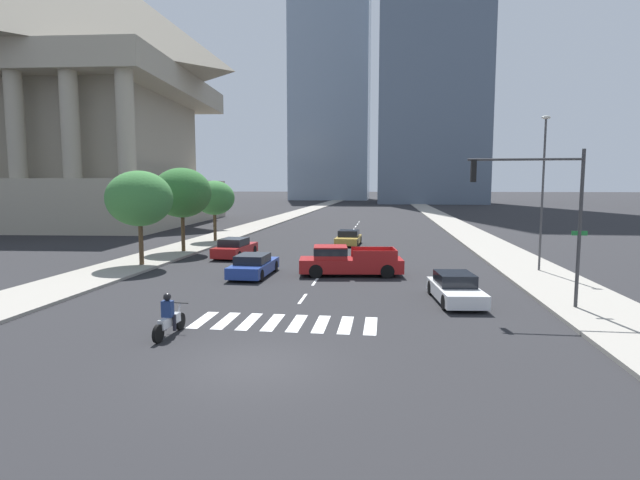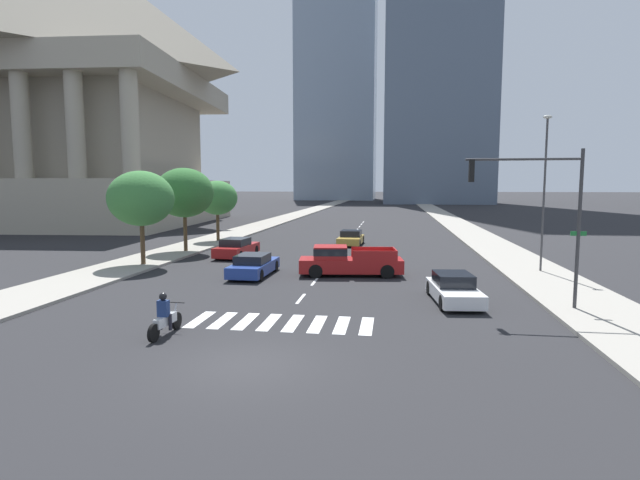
{
  "view_description": "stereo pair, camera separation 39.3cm",
  "coord_description": "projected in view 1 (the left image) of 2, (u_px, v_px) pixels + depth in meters",
  "views": [
    {
      "loc": [
        3.62,
        -13.4,
        5.04
      ],
      "look_at": [
        0.0,
        14.38,
        2.0
      ],
      "focal_mm": 28.22,
      "sensor_mm": 36.0,
      "label": 1
    },
    {
      "loc": [
        4.01,
        -13.35,
        5.04
      ],
      "look_at": [
        0.0,
        14.38,
        2.0
      ],
      "focal_mm": 28.22,
      "sensor_mm": 36.0,
      "label": 2
    }
  ],
  "objects": [
    {
      "name": "ground_plane",
      "position": [
        254.0,
        364.0,
        14.22
      ],
      "size": [
        800.0,
        800.0,
        0.0
      ],
      "primitive_type": "plane",
      "color": "#232326"
    },
    {
      "name": "sidewalk_east",
      "position": [
        488.0,
        245.0,
        42.22
      ],
      "size": [
        4.0,
        260.0,
        0.15
      ],
      "primitive_type": "cube",
      "color": "gray",
      "rests_on": "ground"
    },
    {
      "name": "sidewalk_west",
      "position": [
        208.0,
        241.0,
        45.36
      ],
      "size": [
        4.0,
        260.0,
        0.15
      ],
      "primitive_type": "cube",
      "color": "gray",
      "rests_on": "ground"
    },
    {
      "name": "crosswalk_near",
      "position": [
        285.0,
        323.0,
        18.54
      ],
      "size": [
        6.75,
        2.36,
        0.01
      ],
      "color": "silver",
      "rests_on": "ground"
    },
    {
      "name": "lane_divider_center",
      "position": [
        345.0,
        241.0,
        46.14
      ],
      "size": [
        0.14,
        50.0,
        0.01
      ],
      "color": "silver",
      "rests_on": "ground"
    },
    {
      "name": "motorcycle_lead",
      "position": [
        169.0,
        319.0,
        16.84
      ],
      "size": [
        0.7,
        2.14,
        1.49
      ],
      "rotation": [
        0.0,
        0.0,
        1.51
      ],
      "color": "black",
      "rests_on": "ground"
    },
    {
      "name": "pickup_truck",
      "position": [
        346.0,
        261.0,
        28.23
      ],
      "size": [
        5.92,
        2.57,
        1.67
      ],
      "rotation": [
        0.0,
        0.0,
        3.26
      ],
      "color": "maroon",
      "rests_on": "ground"
    },
    {
      "name": "sedan_blue_0",
      "position": [
        254.0,
        266.0,
        28.11
      ],
      "size": [
        1.94,
        4.69,
        1.24
      ],
      "rotation": [
        0.0,
        0.0,
        1.55
      ],
      "color": "navy",
      "rests_on": "ground"
    },
    {
      "name": "sedan_white_1",
      "position": [
        455.0,
        289.0,
        21.86
      ],
      "size": [
        2.16,
        4.52,
        1.25
      ],
      "rotation": [
        0.0,
        0.0,
        -1.47
      ],
      "color": "silver",
      "rests_on": "ground"
    },
    {
      "name": "sedan_gold_2",
      "position": [
        348.0,
        238.0,
        42.8
      ],
      "size": [
        2.07,
        4.34,
        1.24
      ],
      "rotation": [
        0.0,
        0.0,
        -1.61
      ],
      "color": "#B28E38",
      "rests_on": "ground"
    },
    {
      "name": "sedan_red_3",
      "position": [
        235.0,
        248.0,
        35.55
      ],
      "size": [
        2.16,
        4.78,
        1.35
      ],
      "rotation": [
        0.0,
        0.0,
        1.5
      ],
      "color": "maroon",
      "rests_on": "ground"
    },
    {
      "name": "traffic_signal_near",
      "position": [
        539.0,
        200.0,
        20.09
      ],
      "size": [
        4.73,
        0.28,
        6.33
      ],
      "rotation": [
        0.0,
        0.0,
        3.14
      ],
      "color": "#333335",
      "rests_on": "sidewalk_east"
    },
    {
      "name": "street_lamp_east",
      "position": [
        543.0,
        183.0,
        28.63
      ],
      "size": [
        0.5,
        0.24,
        8.81
      ],
      "color": "#3F3F42",
      "rests_on": "sidewalk_east"
    },
    {
      "name": "street_tree_nearest",
      "position": [
        139.0,
        199.0,
        30.9
      ],
      "size": [
        4.02,
        4.02,
        5.81
      ],
      "color": "#4C3823",
      "rests_on": "sidewalk_west"
    },
    {
      "name": "street_tree_second",
      "position": [
        182.0,
        193.0,
        37.33
      ],
      "size": [
        4.34,
        4.34,
        6.21
      ],
      "color": "#4C3823",
      "rests_on": "sidewalk_west"
    },
    {
      "name": "street_tree_third",
      "position": [
        214.0,
        198.0,
        44.41
      ],
      "size": [
        3.56,
        3.56,
        5.32
      ],
      "color": "#4C3823",
      "rests_on": "sidewalk_west"
    },
    {
      "name": "war_memorial",
      "position": [
        67.0,
        80.0,
        65.71
      ],
      "size": [
        35.12,
        35.12,
        36.62
      ],
      "rotation": [
        0.0,
        0.0,
        0.07
      ],
      "color": "#A89E89",
      "rests_on": "ground"
    },
    {
      "name": "office_tower_left_skyline",
      "position": [
        331.0,
        83.0,
        177.72
      ],
      "size": [
        27.05,
        24.77,
        94.08
      ],
      "color": "#8C9EB2",
      "rests_on": "ground"
    }
  ]
}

